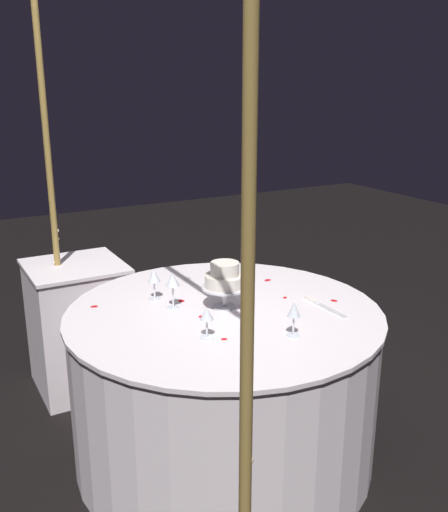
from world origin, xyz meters
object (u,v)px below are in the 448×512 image
Objects in this scene: side_table at (79,326)px; wine_glass_1 at (173,282)px; decorative_arch at (108,162)px; main_table at (224,384)px; wine_glass_2 at (207,316)px; tiered_cake at (225,279)px; wine_glass_3 at (154,277)px; cake_knife at (323,306)px; wine_glass_0 at (294,311)px.

wine_glass_1 reaches higher than side_table.
decorative_arch reaches higher than main_table.
main_table is 0.58m from wine_glass_2.
wine_glass_2 is at bearing 138.38° from tiered_cake.
wine_glass_3 is at bearing 37.66° from main_table.
decorative_arch reaches higher than tiered_cake.
tiered_cake is 0.49m from cake_knife.
wine_glass_1 reaches higher than wine_glass_2.
cake_knife is at bearing -113.12° from main_table.
wine_glass_0 is at bearing -121.35° from decorative_arch.
wine_glass_3 reaches higher than wine_glass_2.
tiered_cake is 0.37m from wine_glass_3.
wine_glass_3 is (0.30, -0.29, -0.62)m from decorative_arch.
side_table is at bearing 23.00° from main_table.
decorative_arch is 0.75m from wine_glass_3.
tiered_cake is 0.43m from wine_glass_0.
wine_glass_3 is at bearing 12.10° from wine_glass_1.
cake_knife is at bearing -57.45° from wine_glass_0.
wine_glass_3 is 0.83m from cake_knife.
wine_glass_0 is 0.37m from wine_glass_2.
main_table is 0.62m from cake_knife.
side_table is at bearing 21.36° from wine_glass_0.
wine_glass_2 reaches higher than side_table.
decorative_arch is 0.75m from wine_glass_2.
tiered_cake reaches higher than wine_glass_3.
cake_knife is at bearing -117.60° from wine_glass_1.
wine_glass_1 is (0.14, -0.33, -0.60)m from decorative_arch.
side_table is at bearing 15.20° from wine_glass_1.
side_table is at bearing 15.83° from wine_glass_3.
main_table is 1.90× the size of side_table.
wine_glass_3 is at bearing 43.03° from tiered_cake.
wine_glass_3 is (0.69, 0.35, 0.00)m from wine_glass_0.
main_table is at bearing -90.02° from decorative_arch.
decorative_arch is at bearing 89.98° from main_table.
main_table is at bearing -42.47° from wine_glass_2.
wine_glass_0 reaches higher than cake_knife.
main_table is 9.51× the size of wine_glass_3.
wine_glass_3 is at bearing 26.81° from wine_glass_0.
decorative_arch is 17.40× the size of wine_glass_2.
wine_glass_0 is 0.62m from wine_glass_1.
side_table is 1.60m from wine_glass_0.
main_table is 5.07× the size of cake_knife.
wine_glass_0 is 0.77m from wine_glass_3.
main_table is 11.23× the size of wine_glass_2.
wine_glass_0 is 1.15× the size of wine_glass_2.
wine_glass_1 is 0.16m from wine_glass_3.
side_table is 4.55× the size of wine_glass_1.
wine_glass_0 is at bearing -166.85° from tiered_cake.
wine_glass_2 is (-0.23, -0.31, -0.64)m from decorative_arch.
wine_glass_3 is at bearing -164.17° from side_table.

